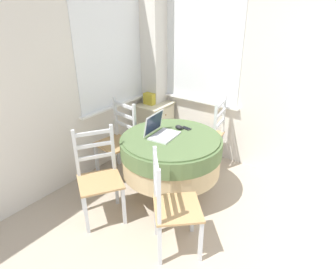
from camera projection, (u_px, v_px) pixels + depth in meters
name	position (u px, v px, depth m)	size (l,w,h in m)	color
corner_room_shell	(197.00, 81.00, 3.13)	(4.23, 5.22, 2.55)	silver
round_dining_table	(171.00, 152.00, 3.25)	(1.09, 1.09, 0.73)	#4C3D2D
laptop	(161.00, 131.00, 3.18)	(0.36, 0.30, 0.24)	silver
computer_mouse	(179.00, 127.00, 3.35)	(0.06, 0.09, 0.05)	black
cell_phone	(186.00, 128.00, 3.37)	(0.08, 0.13, 0.01)	black
dining_chair_near_back_window	(118.00, 141.00, 3.71)	(0.45, 0.46, 0.95)	tan
dining_chair_near_right_window	(209.00, 135.00, 3.88)	(0.47, 0.46, 0.95)	tan
dining_chair_camera_near	(172.00, 207.00, 2.55)	(0.57, 0.57, 0.95)	tan
dining_chair_left_flank	(99.00, 178.00, 2.96)	(0.56, 0.56, 0.95)	tan
corner_cabinet	(155.00, 125.00, 4.45)	(0.49, 0.42, 0.67)	beige
storage_box	(152.00, 98.00, 4.30)	(0.19, 0.16, 0.16)	gold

